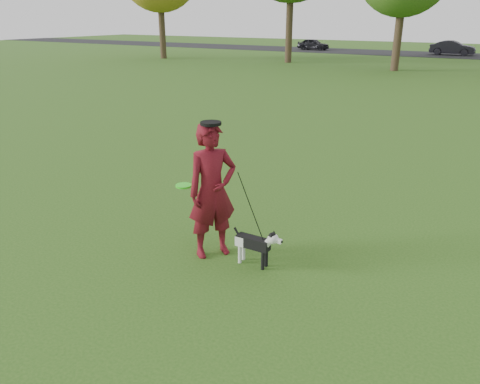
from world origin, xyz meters
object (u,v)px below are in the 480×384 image
Objects in this scene: dog at (257,243)px; car_mid at (453,48)px; car_left at (313,44)px; man at (212,191)px.

car_mid is at bearing 94.34° from dog.
car_left is at bearing 111.50° from dog.
car_left reaches higher than dog.
car_mid is (-2.33, 40.11, -0.35)m from man.
car_left is (-15.09, 40.11, -0.42)m from man.
man reaches higher than dog.
car_mid is (-3.04, 40.11, 0.26)m from dog.
dog is 40.22m from car_mid.
man is at bearing -155.41° from car_left.
dog is at bearing -154.52° from car_left.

